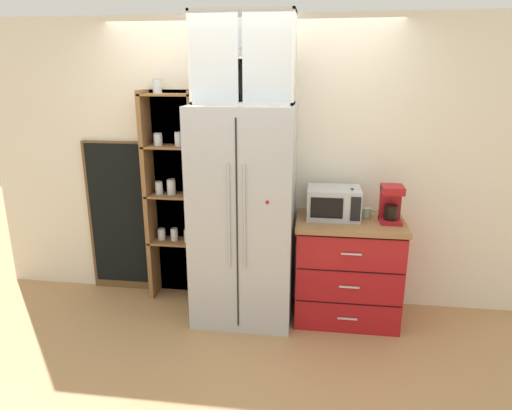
# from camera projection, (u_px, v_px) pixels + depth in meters

# --- Properties ---
(ground_plane) EXTENTS (10.66, 10.66, 0.00)m
(ground_plane) POSITION_uv_depth(u_px,v_px,m) (245.00, 312.00, 4.09)
(ground_plane) COLOR tan
(wall_back_cream) EXTENTS (4.96, 0.10, 2.55)m
(wall_back_cream) POSITION_uv_depth(u_px,v_px,m) (251.00, 165.00, 4.11)
(wall_back_cream) COLOR silver
(wall_back_cream) RESTS_ON ground
(refrigerator) EXTENTS (0.83, 0.72, 1.84)m
(refrigerator) POSITION_uv_depth(u_px,v_px,m) (244.00, 215.00, 3.84)
(refrigerator) COLOR #B7BABF
(refrigerator) RESTS_ON ground
(pantry_shelf_column) EXTENTS (0.53, 0.28, 2.03)m
(pantry_shelf_column) POSITION_uv_depth(u_px,v_px,m) (174.00, 194.00, 4.18)
(pantry_shelf_column) COLOR brown
(pantry_shelf_column) RESTS_ON ground
(counter_cabinet) EXTENTS (0.89, 0.61, 0.90)m
(counter_cabinet) POSITION_uv_depth(u_px,v_px,m) (347.00, 269.00, 3.91)
(counter_cabinet) COLOR #A8161C
(counter_cabinet) RESTS_ON ground
(microwave) EXTENTS (0.44, 0.33, 0.26)m
(microwave) POSITION_uv_depth(u_px,v_px,m) (334.00, 203.00, 3.81)
(microwave) COLOR #B7BABF
(microwave) RESTS_ON counter_cabinet
(coffee_maker) EXTENTS (0.17, 0.20, 0.31)m
(coffee_maker) POSITION_uv_depth(u_px,v_px,m) (391.00, 203.00, 3.70)
(coffee_maker) COLOR #A8161C
(coffee_maker) RESTS_ON counter_cabinet
(mug_sage) EXTENTS (0.11, 0.07, 0.09)m
(mug_sage) POSITION_uv_depth(u_px,v_px,m) (367.00, 213.00, 3.83)
(mug_sage) COLOR #8CA37F
(mug_sage) RESTS_ON counter_cabinet
(bottle_cobalt) EXTENTS (0.06, 0.06, 0.27)m
(bottle_cobalt) POSITION_uv_depth(u_px,v_px,m) (351.00, 206.00, 3.75)
(bottle_cobalt) COLOR navy
(bottle_cobalt) RESTS_ON counter_cabinet
(upper_cabinet) EXTENTS (0.80, 0.32, 0.69)m
(upper_cabinet) POSITION_uv_depth(u_px,v_px,m) (244.00, 59.00, 3.52)
(upper_cabinet) COLOR silver
(upper_cabinet) RESTS_ON refrigerator
(chalkboard_menu) EXTENTS (0.60, 0.04, 1.47)m
(chalkboard_menu) POSITION_uv_depth(u_px,v_px,m) (119.00, 217.00, 4.36)
(chalkboard_menu) COLOR brown
(chalkboard_menu) RESTS_ON ground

